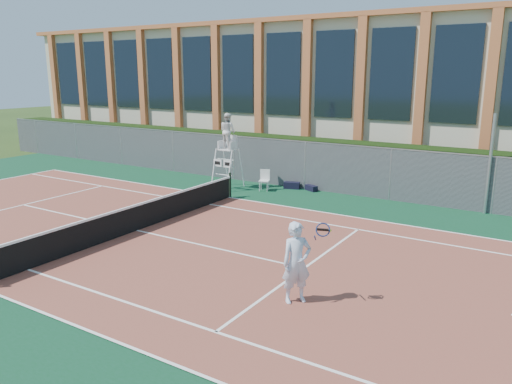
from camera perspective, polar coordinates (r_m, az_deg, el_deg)
The scene contains 13 objects.
ground at distance 17.62m, azimuth -13.46°, elevation -4.38°, with size 120.00×120.00×0.00m, color #233814.
apron at distance 18.29m, azimuth -11.24°, elevation -3.59°, with size 36.00×20.00×0.01m, color #0D3C20.
tennis_court at distance 17.61m, azimuth -13.47°, elevation -4.32°, with size 23.77×10.97×0.02m, color brown.
tennis_net at distance 17.46m, azimuth -13.56°, elevation -2.71°, with size 0.10×11.30×1.10m.
fence at distance 24.14m, azimuth 1.36°, elevation 3.48°, with size 40.00×0.06×2.20m, color #595E60, non-canonical shape.
hedge at distance 25.16m, azimuth 2.75°, elevation 3.88°, with size 40.00×1.40×2.20m, color black.
building at distance 32.01m, azimuth 9.93°, elevation 11.23°, with size 45.00×10.60×8.22m.
steel_pole at distance 20.77m, azimuth 25.15°, elevation 2.86°, with size 0.12×0.12×3.84m, color #9EA0A5.
umpire_chair at distance 23.06m, azimuth -3.25°, elevation 6.75°, with size 0.99×1.53×3.55m.
plastic_chair at distance 22.88m, azimuth 0.99°, elevation 1.58°, with size 0.57×0.57×0.96m.
sports_bag_near at distance 23.34m, azimuth 4.11°, elevation 0.77°, with size 0.74×0.30×0.32m, color black.
sports_bag_far at distance 23.03m, azimuth 6.32°, elevation 0.46°, with size 0.63×0.27×0.25m, color black.
tennis_player at distance 11.71m, azimuth 4.68°, elevation -8.03°, with size 1.12×0.90×1.95m.
Camera 1 is at (12.10, -11.66, 5.29)m, focal length 35.00 mm.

